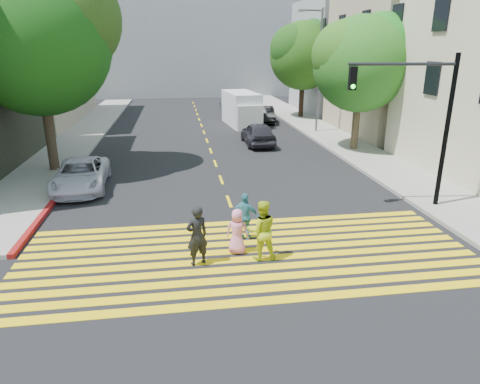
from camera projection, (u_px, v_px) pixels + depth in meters
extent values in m
plane|color=black|center=(256.00, 276.00, 11.51)|extent=(120.00, 120.00, 0.00)
cube|color=gray|center=(86.00, 132.00, 30.93)|extent=(3.00, 40.00, 0.15)
cube|color=gray|center=(346.00, 145.00, 26.73)|extent=(3.00, 60.00, 0.15)
cube|color=maroon|center=(48.00, 209.00, 16.15)|extent=(0.20, 8.00, 0.16)
cube|color=yellow|center=(265.00, 301.00, 10.38)|extent=(13.40, 0.35, 0.01)
cube|color=yellow|center=(261.00, 289.00, 10.90)|extent=(13.40, 0.35, 0.01)
cube|color=yellow|center=(257.00, 278.00, 11.42)|extent=(13.40, 0.35, 0.01)
cube|color=yellow|center=(253.00, 268.00, 11.93)|extent=(13.40, 0.35, 0.01)
cube|color=yellow|center=(250.00, 259.00, 12.45)|extent=(13.40, 0.35, 0.01)
cube|color=yellow|center=(247.00, 251.00, 12.96)|extent=(13.40, 0.35, 0.01)
cube|color=yellow|center=(244.00, 243.00, 13.48)|extent=(13.40, 0.35, 0.01)
cube|color=yellow|center=(242.00, 236.00, 13.99)|extent=(13.40, 0.35, 0.01)
cube|color=yellow|center=(239.00, 229.00, 14.51)|extent=(13.40, 0.35, 0.01)
cube|color=yellow|center=(237.00, 223.00, 15.02)|extent=(13.40, 0.35, 0.01)
cube|color=yellow|center=(229.00, 201.00, 17.13)|extent=(0.12, 1.40, 0.01)
cube|color=yellow|center=(221.00, 180.00, 19.95)|extent=(0.12, 1.40, 0.01)
cube|color=yellow|center=(215.00, 163.00, 22.76)|extent=(0.12, 1.40, 0.01)
cube|color=yellow|center=(211.00, 151.00, 25.57)|extent=(0.12, 1.40, 0.01)
cube|color=yellow|center=(207.00, 141.00, 28.38)|extent=(0.12, 1.40, 0.01)
cube|color=yellow|center=(204.00, 132.00, 31.19)|extent=(0.12, 1.40, 0.01)
cube|color=yellow|center=(201.00, 125.00, 34.00)|extent=(0.12, 1.40, 0.01)
cube|color=yellow|center=(199.00, 119.00, 36.82)|extent=(0.12, 1.40, 0.01)
cube|color=yellow|center=(197.00, 114.00, 39.63)|extent=(0.12, 1.40, 0.01)
cube|color=yellow|center=(196.00, 110.00, 42.44)|extent=(0.12, 1.40, 0.01)
cube|color=yellow|center=(194.00, 106.00, 45.25)|extent=(0.12, 1.40, 0.01)
cube|color=yellow|center=(193.00, 103.00, 48.06)|extent=(0.12, 1.40, 0.01)
cube|color=tan|center=(419.00, 61.00, 29.80)|extent=(10.00, 10.00, 10.00)
cube|color=gray|center=(356.00, 57.00, 40.11)|extent=(10.00, 10.00, 10.00)
cube|color=gray|center=(188.00, 47.00, 54.58)|extent=(30.00, 8.00, 12.00)
cylinder|color=black|center=(51.00, 138.00, 20.68)|extent=(0.47, 0.47, 3.45)
sphere|color=#164711|center=(37.00, 42.00, 19.28)|extent=(6.77, 6.77, 6.64)
sphere|color=black|center=(66.00, 19.00, 19.46)|extent=(5.07, 5.07, 4.98)
sphere|color=#09340E|center=(5.00, 26.00, 18.70)|extent=(4.74, 4.74, 4.65)
cylinder|color=#382A1D|center=(355.00, 127.00, 25.15)|extent=(0.49, 0.49, 2.83)
sphere|color=#094F12|center=(361.00, 64.00, 24.01)|extent=(6.29, 6.29, 5.33)
sphere|color=#10500F|center=(380.00, 49.00, 23.97)|extent=(4.72, 4.72, 4.00)
sphere|color=#1D5B0E|center=(345.00, 54.00, 23.71)|extent=(4.40, 4.40, 3.73)
cylinder|color=black|center=(301.00, 101.00, 37.09)|extent=(0.48, 0.48, 2.96)
sphere|color=#124510|center=(303.00, 56.00, 35.90)|extent=(6.54, 6.54, 5.64)
sphere|color=#073206|center=(314.00, 45.00, 36.22)|extent=(4.91, 4.91, 4.23)
sphere|color=#153B11|center=(294.00, 49.00, 35.25)|extent=(4.58, 4.58, 3.95)
imported|color=black|center=(197.00, 236.00, 11.90)|extent=(0.75, 0.63, 1.75)
imported|color=#B6C81A|center=(262.00, 230.00, 12.21)|extent=(0.88, 0.69, 1.79)
imported|color=pink|center=(237.00, 231.00, 12.63)|extent=(0.79, 0.65, 1.38)
imported|color=teal|center=(245.00, 217.00, 13.53)|extent=(0.98, 0.73, 1.54)
imported|color=silver|center=(81.00, 175.00, 18.48)|extent=(2.32, 4.67, 1.27)
imported|color=black|center=(258.00, 134.00, 26.95)|extent=(1.73, 4.24, 1.44)
imported|color=#8F94AA|center=(233.00, 104.00, 41.51)|extent=(2.47, 5.09, 1.43)
imported|color=black|center=(265.00, 115.00, 35.06)|extent=(1.73, 4.02, 1.29)
cube|color=silver|center=(241.00, 109.00, 33.86)|extent=(2.55, 5.31, 2.57)
cube|color=silver|center=(248.00, 117.00, 31.90)|extent=(2.06, 1.42, 1.85)
cylinder|color=black|center=(237.00, 124.00, 32.27)|extent=(0.33, 0.74, 0.72)
cylinder|color=black|center=(257.00, 124.00, 32.65)|extent=(0.33, 0.74, 0.72)
cylinder|color=black|center=(226.00, 117.00, 35.66)|extent=(0.33, 0.74, 0.72)
cylinder|color=black|center=(245.00, 116.00, 36.04)|extent=(0.33, 0.74, 0.72)
cylinder|color=black|center=(446.00, 135.00, 15.57)|extent=(0.19, 0.19, 5.69)
cylinder|color=#222327|center=(403.00, 64.00, 14.71)|extent=(3.79, 0.54, 0.11)
cube|color=black|center=(353.00, 78.00, 14.81)|extent=(0.27, 0.27, 0.80)
sphere|color=green|center=(353.00, 87.00, 14.77)|extent=(0.17, 0.17, 0.15)
cylinder|color=#5B5B65|center=(319.00, 73.00, 29.66)|extent=(0.18, 0.18, 8.39)
cylinder|color=#555458|center=(312.00, 10.00, 28.11)|extent=(1.66, 0.46, 0.11)
cube|color=gray|center=(302.00, 11.00, 27.87)|extent=(0.50, 0.30, 0.14)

